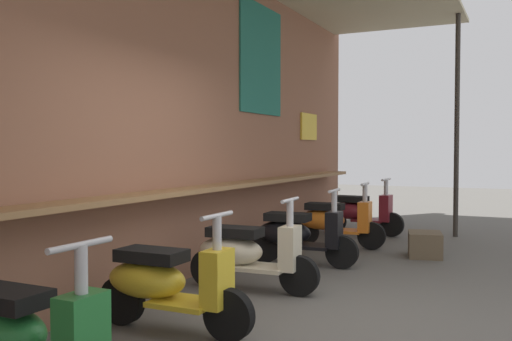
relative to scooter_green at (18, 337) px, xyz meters
name	(u,v)px	position (x,y,z in m)	size (l,w,h in m)	color
ground_plane	(323,324)	(2.16, -1.08, -0.39)	(36.19, 36.19, 0.00)	#56544F
market_stall_facade	(141,81)	(2.16, 0.76, 1.72)	(12.93, 2.71, 3.76)	#8C5B44
scooter_green	(18,337)	(0.00, 0.00, 0.00)	(0.46, 1.40, 0.97)	#237533
scooter_yellow	(164,283)	(1.44, 0.00, 0.00)	(0.46, 1.40, 0.97)	gold
scooter_cream	(246,253)	(2.88, 0.00, 0.00)	(0.48, 1.40, 0.97)	beige
scooter_black	(297,234)	(4.31, 0.00, 0.00)	(0.47, 1.40, 0.97)	black
scooter_orange	(332,221)	(5.75, 0.00, 0.00)	(0.47, 1.40, 0.97)	orange
scooter_maroon	(358,212)	(7.15, 0.00, 0.00)	(0.47, 1.40, 0.97)	maroon
merchandise_crate	(425,244)	(5.56, -1.37, -0.22)	(0.54, 0.43, 0.33)	brown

